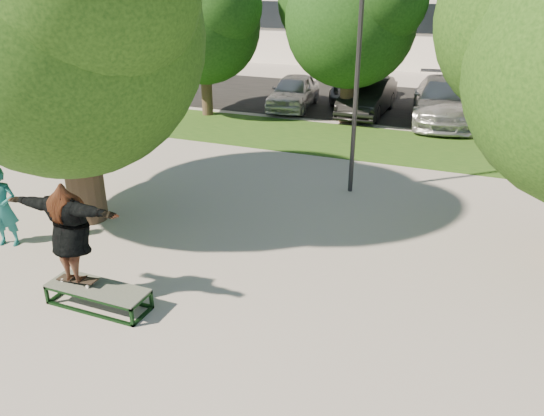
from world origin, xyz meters
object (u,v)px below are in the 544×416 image
at_px(grind_box, 99,297).
at_px(car_grey, 361,87).
at_px(car_dark, 368,97).
at_px(bystander, 3,207).
at_px(car_silver_a, 294,92).
at_px(car_silver_b, 444,100).
at_px(lamppost, 358,69).
at_px(tree_left, 60,18).

relative_size(grind_box, car_grey, 0.39).
bearing_deg(car_dark, bystander, -106.41).
relative_size(grind_box, car_silver_a, 0.44).
xyz_separation_m(grind_box, car_silver_b, (4.09, 15.42, 0.62)).
xyz_separation_m(lamppost, car_silver_b, (1.46, 8.58, -2.34)).
height_order(lamppost, car_dark, lamppost).
xyz_separation_m(lamppost, car_dark, (-1.50, 8.50, -2.42)).
relative_size(car_dark, car_grey, 0.96).
bearing_deg(bystander, car_silver_a, 66.10).
distance_m(tree_left, grind_box, 5.80).
bearing_deg(lamppost, bystander, -136.08).
distance_m(tree_left, car_silver_a, 12.97).
distance_m(car_grey, car_silver_b, 4.47).
xyz_separation_m(grind_box, car_silver_a, (-2.04, 15.35, 0.51)).
xyz_separation_m(car_silver_a, car_silver_b, (6.13, 0.08, 0.11)).
xyz_separation_m(tree_left, grind_box, (2.65, -2.94, -4.23)).
bearing_deg(lamppost, grind_box, -111.08).
bearing_deg(car_dark, lamppost, -79.17).
distance_m(tree_left, car_grey, 15.58).
xyz_separation_m(tree_left, car_grey, (2.95, 14.83, -3.78)).
xyz_separation_m(bystander, car_grey, (3.55, 16.60, -0.20)).
bearing_deg(bystander, grind_box, -38.66).
bearing_deg(car_silver_a, car_silver_b, -5.25).
relative_size(grind_box, car_dark, 0.41).
height_order(tree_left, car_dark, tree_left).
relative_size(tree_left, bystander, 4.21).
height_order(bystander, car_grey, bystander).
distance_m(car_silver_a, car_grey, 3.36).
distance_m(car_silver_a, car_dark, 3.18).
bearing_deg(bystander, tree_left, 52.15).
height_order(car_silver_a, car_dark, car_dark).
relative_size(lamppost, grind_box, 3.39).
xyz_separation_m(tree_left, bystander, (-0.61, -1.77, -3.58)).
distance_m(bystander, car_grey, 16.98).
height_order(grind_box, car_silver_a, car_silver_a).
relative_size(car_silver_a, car_grey, 0.89).
bearing_deg(grind_box, tree_left, 132.07).
relative_size(bystander, car_grey, 0.37).
xyz_separation_m(bystander, car_silver_a, (1.22, 14.18, -0.14)).
bearing_deg(bystander, car_silver_b, 43.73).
relative_size(bystander, car_silver_b, 0.30).
relative_size(tree_left, grind_box, 3.95).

